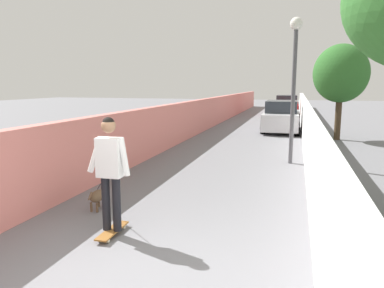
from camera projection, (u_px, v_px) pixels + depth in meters
name	position (u px, v px, depth m)	size (l,w,h in m)	color
ground_plane	(251.00, 133.00, 17.53)	(80.00, 80.00, 0.00)	slate
wall_left	(189.00, 119.00, 16.19)	(48.00, 0.30, 1.61)	#CC726B
fence_right	(307.00, 124.00, 14.83)	(48.00, 0.30, 1.46)	white
tree_right_mid	(341.00, 74.00, 15.10)	(2.26, 2.26, 4.01)	#473523
lamp_post	(295.00, 65.00, 10.43)	(0.36, 0.36, 4.23)	#4C4C51
skateboard	(112.00, 231.00, 5.70)	(0.80, 0.22, 0.08)	brown
person_skateboarder	(110.00, 165.00, 5.52)	(0.23, 0.71, 1.78)	black
dog	(99.00, 195.00, 6.85)	(1.34, 0.95, 1.06)	brown
car_near	(281.00, 117.00, 18.27)	(4.10, 1.80, 1.54)	silver
car_far	(287.00, 106.00, 27.71)	(4.13, 1.80, 1.54)	#B71414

